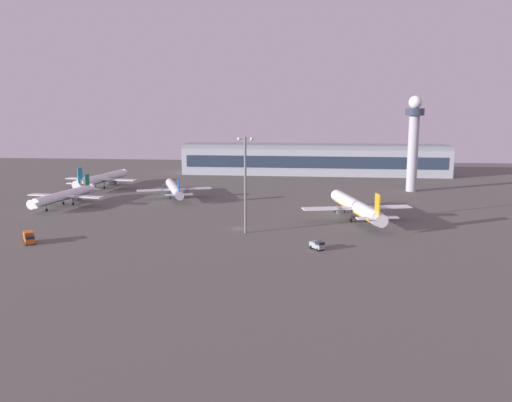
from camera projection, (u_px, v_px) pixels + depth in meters
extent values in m
plane|color=#56544F|center=(239.00, 229.00, 158.27)|extent=(416.00, 416.00, 0.00)
cube|color=#9EA3AD|center=(314.00, 161.00, 288.19)|extent=(142.60, 22.00, 14.00)
cube|color=#263347|center=(314.00, 162.00, 277.11)|extent=(136.89, 0.40, 6.16)
cube|color=gray|center=(314.00, 146.00, 286.77)|extent=(142.60, 19.80, 2.40)
cylinder|color=#A8A8B2|center=(413.00, 154.00, 227.14)|extent=(4.40, 4.40, 32.67)
cylinder|color=#2D3847|center=(415.00, 112.00, 224.05)|extent=(8.00, 8.00, 3.00)
sphere|color=silver|center=(415.00, 102.00, 223.35)|extent=(5.60, 5.60, 5.60)
cylinder|color=white|center=(356.00, 206.00, 169.68)|extent=(13.68, 39.59, 4.20)
cone|color=white|center=(337.00, 196.00, 190.37)|extent=(4.51, 3.54, 3.99)
cone|color=white|center=(380.00, 220.00, 148.76)|extent=(4.41, 3.91, 3.78)
cube|color=white|center=(357.00, 208.00, 168.64)|extent=(35.36, 12.83, 0.39)
cube|color=white|center=(377.00, 218.00, 150.77)|extent=(12.43, 5.51, 0.39)
cube|color=orange|center=(377.00, 206.00, 150.51)|extent=(1.18, 3.51, 7.18)
cylinder|color=slate|center=(339.00, 211.00, 167.98)|extent=(3.32, 4.45, 2.43)
cylinder|color=slate|center=(375.00, 210.00, 169.56)|extent=(3.32, 4.45, 2.43)
cube|color=orange|center=(356.00, 210.00, 169.88)|extent=(12.50, 36.41, 0.40)
cylinder|color=#333338|center=(344.00, 205.00, 182.43)|extent=(0.31, 0.31, 3.92)
cylinder|color=black|center=(344.00, 211.00, 182.78)|extent=(0.72, 1.29, 1.21)
cylinder|color=#333338|center=(351.00, 214.00, 167.00)|extent=(0.31, 0.31, 3.92)
cylinder|color=black|center=(351.00, 220.00, 167.34)|extent=(0.72, 1.29, 1.21)
cylinder|color=#333338|center=(366.00, 214.00, 167.64)|extent=(0.31, 0.31, 3.92)
cylinder|color=black|center=(366.00, 220.00, 167.98)|extent=(0.72, 1.29, 1.21)
cylinder|color=white|center=(64.00, 196.00, 194.56)|extent=(7.94, 33.63, 3.53)
cone|color=white|center=(33.00, 204.00, 177.51)|extent=(3.62, 2.66, 3.35)
cone|color=white|center=(90.00, 189.00, 211.78)|extent=(3.50, 3.00, 3.18)
cube|color=white|center=(65.00, 196.00, 195.48)|extent=(29.97, 7.63, 0.33)
cube|color=white|center=(88.00, 189.00, 210.06)|extent=(10.43, 3.57, 0.33)
cube|color=#146B4C|center=(87.00, 182.00, 209.30)|extent=(0.67, 2.98, 6.04)
cylinder|color=slate|center=(78.00, 198.00, 194.37)|extent=(2.47, 3.59, 2.04)
cylinder|color=slate|center=(53.00, 197.00, 196.81)|extent=(2.47, 3.59, 2.04)
cube|color=#146B4C|center=(64.00, 198.00, 194.72)|extent=(7.24, 30.93, 0.33)
cylinder|color=#333338|center=(46.00, 205.00, 184.61)|extent=(0.26, 0.26, 3.30)
cylinder|color=black|center=(46.00, 210.00, 184.90)|extent=(0.50, 1.06, 1.02)
cylinder|color=#333338|center=(73.00, 199.00, 196.57)|extent=(0.26, 0.26, 3.30)
cylinder|color=black|center=(73.00, 204.00, 196.86)|extent=(0.50, 1.06, 1.02)
cylinder|color=#333338|center=(63.00, 199.00, 197.55)|extent=(0.26, 0.26, 3.30)
cylinder|color=black|center=(63.00, 203.00, 197.84)|extent=(0.50, 1.06, 1.02)
cylinder|color=silver|center=(174.00, 189.00, 211.98)|extent=(15.34, 32.37, 3.52)
cone|color=silver|center=(170.00, 183.00, 228.92)|extent=(3.92, 3.28, 3.34)
cone|color=silver|center=(179.00, 196.00, 194.87)|extent=(3.89, 3.56, 3.17)
cube|color=silver|center=(175.00, 189.00, 211.13)|extent=(28.98, 14.17, 0.32)
cube|color=silver|center=(179.00, 194.00, 196.51)|extent=(10.31, 5.76, 0.32)
cube|color=#19479E|center=(179.00, 187.00, 196.28)|extent=(1.33, 2.86, 6.02)
cylinder|color=slate|center=(162.00, 192.00, 209.96)|extent=(3.11, 3.85, 2.04)
cylinder|color=slate|center=(187.00, 191.00, 212.53)|extent=(3.11, 3.85, 2.04)
cube|color=#19479E|center=(174.00, 191.00, 212.15)|extent=(14.05, 29.76, 0.33)
cylinder|color=#333338|center=(172.00, 189.00, 222.43)|extent=(0.26, 0.26, 3.29)
cylinder|color=black|center=(172.00, 193.00, 222.71)|extent=(0.71, 1.08, 1.02)
cylinder|color=#333338|center=(170.00, 194.00, 209.55)|extent=(0.26, 0.26, 3.29)
cylinder|color=black|center=(170.00, 198.00, 209.83)|extent=(0.71, 1.08, 1.02)
cylinder|color=#333338|center=(180.00, 193.00, 210.57)|extent=(0.26, 0.26, 3.29)
cylinder|color=black|center=(180.00, 197.00, 210.86)|extent=(0.71, 1.08, 1.02)
cylinder|color=silver|center=(102.00, 178.00, 238.85)|extent=(8.34, 38.02, 3.99)
cone|color=silver|center=(123.00, 173.00, 258.20)|extent=(4.06, 2.94, 3.79)
cone|color=silver|center=(77.00, 185.00, 219.30)|extent=(3.91, 3.34, 3.59)
cube|color=silver|center=(101.00, 179.00, 237.88)|extent=(33.87, 8.06, 0.37)
cube|color=silver|center=(80.00, 184.00, 221.18)|extent=(11.77, 3.84, 0.37)
cube|color=#1984B2|center=(80.00, 176.00, 220.92)|extent=(0.70, 3.37, 6.83)
cylinder|color=slate|center=(90.00, 180.00, 239.29)|extent=(2.73, 4.02, 2.31)
cylinder|color=slate|center=(113.00, 181.00, 236.72)|extent=(2.73, 4.02, 2.31)
cube|color=#1984B2|center=(102.00, 181.00, 239.04)|extent=(7.59, 34.97, 0.38)
cylinder|color=#333338|center=(115.00, 179.00, 250.78)|extent=(0.29, 0.29, 3.73)
cylinder|color=black|center=(115.00, 183.00, 251.11)|extent=(0.55, 1.20, 1.16)
cylinder|color=#333338|center=(95.00, 183.00, 237.17)|extent=(0.29, 0.29, 3.73)
cylinder|color=black|center=(95.00, 187.00, 237.49)|extent=(0.55, 1.20, 1.16)
cylinder|color=#333338|center=(104.00, 183.00, 236.14)|extent=(0.29, 0.29, 3.73)
cylinder|color=black|center=(104.00, 188.00, 236.46)|extent=(0.55, 1.20, 1.16)
cube|color=#D85919|center=(30.00, 241.00, 139.71)|extent=(3.56, 3.64, 1.20)
cube|color=#1E232D|center=(30.00, 237.00, 139.55)|extent=(3.21, 3.26, 0.70)
cube|color=#D85919|center=(29.00, 236.00, 141.71)|extent=(3.98, 4.27, 2.60)
cylinder|color=black|center=(35.00, 243.00, 140.00)|extent=(0.77, 0.90, 0.90)
cylinder|color=black|center=(26.00, 244.00, 138.98)|extent=(0.77, 0.90, 0.90)
cylinder|color=black|center=(33.00, 240.00, 143.01)|extent=(0.77, 0.90, 0.90)
cylinder|color=black|center=(24.00, 241.00, 141.99)|extent=(0.77, 0.90, 0.90)
cube|color=gray|center=(320.00, 247.00, 134.05)|extent=(2.88, 2.89, 1.10)
cube|color=#1E232D|center=(320.00, 243.00, 133.90)|extent=(2.59, 2.59, 0.70)
cube|color=gray|center=(315.00, 244.00, 135.59)|extent=(3.00, 3.07, 1.40)
cylinder|color=black|center=(323.00, 248.00, 134.35)|extent=(0.80, 0.89, 0.90)
cylinder|color=black|center=(318.00, 249.00, 133.45)|extent=(0.80, 0.89, 0.90)
cylinder|color=black|center=(316.00, 246.00, 136.58)|extent=(0.80, 0.89, 0.90)
cylinder|color=black|center=(311.00, 247.00, 135.68)|extent=(0.80, 0.89, 0.90)
cylinder|color=slate|center=(245.00, 186.00, 150.64)|extent=(0.70, 0.70, 27.76)
cube|color=slate|center=(245.00, 139.00, 148.33)|extent=(4.80, 0.40, 0.40)
sphere|color=#F9EAB2|center=(239.00, 139.00, 148.53)|extent=(0.90, 0.90, 0.90)
sphere|color=#F9EAB2|center=(251.00, 139.00, 148.14)|extent=(0.90, 0.90, 0.90)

